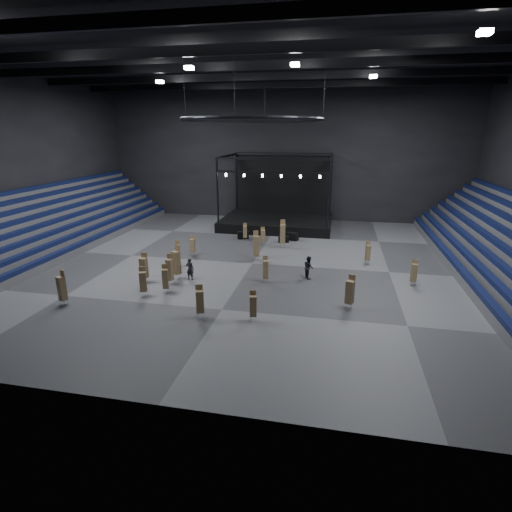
% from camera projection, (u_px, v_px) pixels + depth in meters
% --- Properties ---
extents(floor, '(50.00, 50.00, 0.00)m').
position_uv_depth(floor, '(253.00, 263.00, 38.01)').
color(floor, '#515154').
rests_on(floor, ground).
extents(ceiling, '(50.00, 42.00, 0.20)m').
position_uv_depth(ceiling, '(252.00, 55.00, 32.60)').
color(ceiling, black).
rests_on(ceiling, wall_back).
extents(wall_back, '(50.00, 0.20, 18.00)m').
position_uv_depth(wall_back, '(284.00, 154.00, 54.94)').
color(wall_back, black).
rests_on(wall_back, ground).
extents(wall_front, '(50.00, 0.20, 18.00)m').
position_uv_depth(wall_front, '(141.00, 213.00, 15.68)').
color(wall_front, black).
rests_on(wall_front, ground).
extents(wall_left, '(0.20, 42.00, 18.00)m').
position_uv_depth(wall_left, '(9.00, 163.00, 40.05)').
color(wall_left, black).
rests_on(wall_left, ground).
extents(bleachers_left, '(7.20, 40.00, 6.40)m').
position_uv_depth(bleachers_left, '(39.00, 234.00, 41.84)').
color(bleachers_left, '#535356').
rests_on(bleachers_left, floor).
extents(stage, '(14.00, 10.00, 9.20)m').
position_uv_depth(stage, '(278.00, 215.00, 52.75)').
color(stage, black).
rests_on(stage, floor).
extents(truss_ring, '(12.30, 12.30, 5.15)m').
position_uv_depth(truss_ring, '(252.00, 119.00, 34.10)').
color(truss_ring, black).
rests_on(truss_ring, ceiling).
extents(roof_girders, '(49.00, 30.35, 0.70)m').
position_uv_depth(roof_girders, '(252.00, 66.00, 32.84)').
color(roof_girders, black).
rests_on(roof_girders, ceiling).
extents(floodlights, '(28.60, 16.60, 0.25)m').
position_uv_depth(floodlights, '(241.00, 66.00, 29.28)').
color(floodlights, white).
rests_on(floodlights, roof_girders).
extents(flight_case_left, '(1.42, 1.01, 0.86)m').
position_uv_depth(flight_case_left, '(243.00, 235.00, 46.57)').
color(flight_case_left, black).
rests_on(flight_case_left, floor).
extents(flight_case_mid, '(1.24, 0.96, 0.74)m').
position_uv_depth(flight_case_mid, '(284.00, 239.00, 45.00)').
color(flight_case_mid, black).
rests_on(flight_case_mid, floor).
extents(flight_case_right, '(1.47, 1.04, 0.89)m').
position_uv_depth(flight_case_right, '(292.00, 236.00, 45.90)').
color(flight_case_right, black).
rests_on(flight_case_right, floor).
extents(chair_stack_0, '(0.58, 0.58, 2.54)m').
position_uv_depth(chair_stack_0, '(178.00, 254.00, 36.60)').
color(chair_stack_0, silver).
rests_on(chair_stack_0, floor).
extents(chair_stack_1, '(0.67, 0.67, 2.30)m').
position_uv_depth(chair_stack_1, '(143.00, 281.00, 30.19)').
color(chair_stack_1, silver).
rests_on(chair_stack_1, floor).
extents(chair_stack_2, '(0.67, 0.67, 2.93)m').
position_uv_depth(chair_stack_2, '(256.00, 246.00, 38.50)').
color(chair_stack_2, silver).
rests_on(chair_stack_2, floor).
extents(chair_stack_3, '(0.44, 0.44, 2.20)m').
position_uv_depth(chair_stack_3, '(414.00, 272.00, 32.25)').
color(chair_stack_3, silver).
rests_on(chair_stack_3, floor).
extents(chair_stack_4, '(0.51, 0.51, 2.01)m').
position_uv_depth(chair_stack_4, '(245.00, 231.00, 45.67)').
color(chair_stack_4, silver).
rests_on(chair_stack_4, floor).
extents(chair_stack_5, '(0.49, 0.49, 2.09)m').
position_uv_depth(chair_stack_5, '(192.00, 245.00, 39.94)').
color(chair_stack_5, silver).
rests_on(chair_stack_5, floor).
extents(chair_stack_6, '(0.63, 0.63, 3.02)m').
position_uv_depth(chair_stack_6, '(283.00, 234.00, 42.78)').
color(chair_stack_6, silver).
rests_on(chair_stack_6, floor).
extents(chair_stack_7, '(0.54, 0.54, 2.28)m').
position_uv_depth(chair_stack_7, '(265.00, 269.00, 32.91)').
color(chair_stack_7, silver).
rests_on(chair_stack_7, floor).
extents(chair_stack_8, '(0.67, 0.67, 2.51)m').
position_uv_depth(chair_stack_8, '(350.00, 291.00, 28.00)').
color(chair_stack_8, silver).
rests_on(chair_stack_8, floor).
extents(chair_stack_9, '(0.53, 0.53, 2.12)m').
position_uv_depth(chair_stack_9, '(253.00, 305.00, 26.24)').
color(chair_stack_9, silver).
rests_on(chair_stack_9, floor).
extents(chair_stack_10, '(0.59, 0.59, 1.98)m').
position_uv_depth(chair_stack_10, '(263.00, 235.00, 43.89)').
color(chair_stack_10, silver).
rests_on(chair_stack_10, floor).
extents(chair_stack_11, '(0.69, 0.69, 2.95)m').
position_uv_depth(chair_stack_11, '(176.00, 262.00, 33.58)').
color(chair_stack_11, silver).
rests_on(chair_stack_11, floor).
extents(chair_stack_12, '(0.51, 0.51, 2.18)m').
position_uv_depth(chair_stack_12, '(368.00, 252.00, 37.61)').
color(chair_stack_12, silver).
rests_on(chair_stack_12, floor).
extents(chair_stack_13, '(0.58, 0.58, 2.31)m').
position_uv_depth(chair_stack_13, '(165.00, 278.00, 30.81)').
color(chair_stack_13, silver).
rests_on(chair_stack_13, floor).
extents(chair_stack_14, '(0.62, 0.62, 2.63)m').
position_uv_depth(chair_stack_14, '(62.00, 288.00, 28.57)').
color(chair_stack_14, silver).
rests_on(chair_stack_14, floor).
extents(chair_stack_15, '(0.66, 0.66, 2.34)m').
position_uv_depth(chair_stack_15, '(200.00, 301.00, 26.64)').
color(chair_stack_15, silver).
rests_on(chair_stack_15, floor).
extents(chair_stack_16, '(0.50, 0.50, 2.61)m').
position_uv_depth(chair_stack_16, '(170.00, 269.00, 32.43)').
color(chair_stack_16, silver).
rests_on(chair_stack_16, floor).
extents(chair_stack_17, '(0.55, 0.55, 2.55)m').
position_uv_depth(chair_stack_17, '(144.00, 267.00, 32.85)').
color(chair_stack_17, silver).
rests_on(chair_stack_17, floor).
extents(man_center, '(0.75, 0.55, 1.89)m').
position_uv_depth(man_center, '(190.00, 269.00, 33.61)').
color(man_center, black).
rests_on(man_center, floor).
extents(crew_member, '(1.06, 1.17, 1.95)m').
position_uv_depth(crew_member, '(309.00, 267.00, 33.96)').
color(crew_member, black).
rests_on(crew_member, floor).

